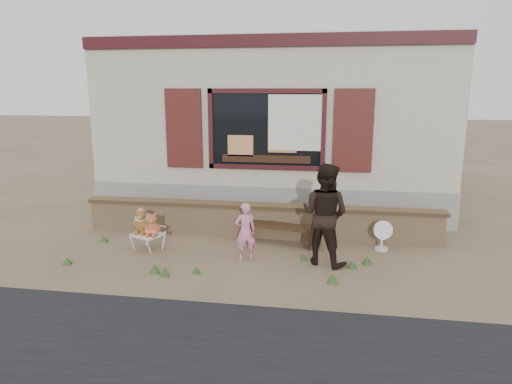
% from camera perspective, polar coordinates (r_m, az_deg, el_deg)
% --- Properties ---
extents(ground, '(80.00, 80.00, 0.00)m').
position_cam_1_polar(ground, '(8.25, -0.67, -7.70)').
color(ground, brown).
rests_on(ground, ground).
extents(shopfront, '(8.04, 5.13, 4.00)m').
position_cam_1_polar(shopfront, '(12.21, 2.93, 8.56)').
color(shopfront, '#AA9F89').
rests_on(shopfront, ground).
extents(brick_wall, '(7.10, 0.36, 0.67)m').
position_cam_1_polar(brick_wall, '(9.08, 0.40, -3.51)').
color(brick_wall, tan).
rests_on(brick_wall, ground).
extents(bench, '(1.52, 0.65, 0.38)m').
position_cam_1_polar(bench, '(8.69, 2.99, -4.71)').
color(bench, black).
rests_on(bench, ground).
extents(folding_chair, '(0.62, 0.59, 0.30)m').
position_cam_1_polar(folding_chair, '(8.60, -13.38, -5.26)').
color(folding_chair, silver).
rests_on(folding_chair, ground).
extents(teddy_bear_left, '(0.42, 0.39, 0.45)m').
position_cam_1_polar(teddy_bear_left, '(8.63, -14.12, -3.49)').
color(teddy_bear_left, brown).
rests_on(teddy_bear_left, folding_chair).
extents(teddy_bear_right, '(0.38, 0.36, 0.42)m').
position_cam_1_polar(teddy_bear_right, '(8.44, -12.80, -3.91)').
color(teddy_bear_right, '#9A462A').
rests_on(teddy_bear_right, folding_chair).
extents(child, '(0.43, 0.37, 1.01)m').
position_cam_1_polar(child, '(7.84, -1.34, -4.92)').
color(child, pink).
rests_on(child, ground).
extents(adult, '(1.03, 0.94, 1.71)m').
position_cam_1_polar(adult, '(7.65, 8.59, -2.76)').
color(adult, black).
rests_on(adult, ground).
extents(fan_left, '(0.31, 0.21, 0.50)m').
position_cam_1_polar(fan_left, '(9.45, -13.90, -3.82)').
color(fan_left, silver).
rests_on(fan_left, ground).
extents(fan_right, '(0.36, 0.24, 0.56)m').
position_cam_1_polar(fan_right, '(8.66, 15.49, -5.21)').
color(fan_right, silver).
rests_on(fan_right, ground).
extents(grass_tufts, '(5.15, 1.55, 0.16)m').
position_cam_1_polar(grass_tufts, '(7.67, -4.28, -8.82)').
color(grass_tufts, '#315020').
rests_on(grass_tufts, ground).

